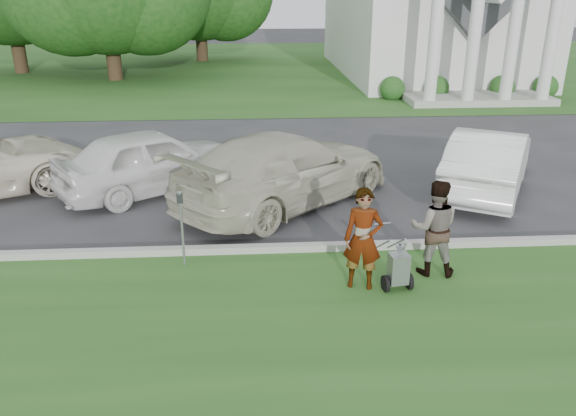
{
  "coord_description": "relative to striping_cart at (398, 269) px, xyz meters",
  "views": [
    {
      "loc": [
        -0.72,
        -9.03,
        4.71
      ],
      "look_at": [
        -0.15,
        0.0,
        1.11
      ],
      "focal_mm": 35.0,
      "sensor_mm": 36.0,
      "label": 1
    }
  ],
  "objects": [
    {
      "name": "ground",
      "position": [
        -1.6,
        0.99,
        -0.38
      ],
      "size": [
        120.0,
        120.0,
        0.0
      ],
      "primitive_type": "plane",
      "color": "#333335",
      "rests_on": "ground"
    },
    {
      "name": "grass_strip",
      "position": [
        -1.6,
        -2.01,
        -0.37
      ],
      "size": [
        80.0,
        7.0,
        0.01
      ],
      "primitive_type": "cube",
      "color": "#224F1B",
      "rests_on": "ground"
    },
    {
      "name": "church_lawn",
      "position": [
        -1.6,
        27.99,
        -0.37
      ],
      "size": [
        80.0,
        30.0,
        0.01
      ],
      "primitive_type": "cube",
      "color": "#224F1B",
      "rests_on": "ground"
    },
    {
      "name": "curb",
      "position": [
        -1.6,
        1.54,
        -0.3
      ],
      "size": [
        80.0,
        0.18,
        0.15
      ],
      "primitive_type": "cube",
      "color": "#9E9E93",
      "rests_on": "ground"
    },
    {
      "name": "striping_cart",
      "position": [
        0.0,
        0.0,
        0.0
      ],
      "size": [
        0.53,
        0.99,
        0.88
      ],
      "rotation": [
        0.0,
        0.0,
        0.15
      ],
      "color": "black",
      "rests_on": "ground"
    },
    {
      "name": "person_left",
      "position": [
        -0.58,
        0.14,
        0.48
      ],
      "size": [
        0.71,
        0.55,
        1.72
      ],
      "primitive_type": "imported",
      "rotation": [
        0.0,
        0.0,
        -0.24
      ],
      "color": "#999999",
      "rests_on": "ground"
    },
    {
      "name": "person_right",
      "position": [
        0.72,
        0.54,
        0.47
      ],
      "size": [
        0.94,
        0.79,
        1.71
      ],
      "primitive_type": "imported",
      "rotation": [
        0.0,
        0.0,
        2.96
      ],
      "color": "#999999",
      "rests_on": "ground"
    },
    {
      "name": "parking_meter_near",
      "position": [
        -3.61,
        1.1,
        0.51
      ],
      "size": [
        0.1,
        0.09,
        1.41
      ],
      "color": "#919499",
      "rests_on": "ground"
    },
    {
      "name": "car_b",
      "position": [
        -4.77,
        5.15,
        0.4
      ],
      "size": [
        4.82,
        4.12,
        1.56
      ],
      "primitive_type": "imported",
      "rotation": [
        0.0,
        0.0,
        2.18
      ],
      "color": "white",
      "rests_on": "ground"
    },
    {
      "name": "car_c",
      "position": [
        -1.6,
        4.13,
        0.44
      ],
      "size": [
        5.72,
        5.52,
        1.64
      ],
      "primitive_type": "imported",
      "rotation": [
        0.0,
        0.0,
        2.31
      ],
      "color": "beige",
      "rests_on": "ground"
    },
    {
      "name": "car_d",
      "position": [
        3.35,
        4.65,
        0.39
      ],
      "size": [
        3.68,
        4.85,
        1.53
      ],
      "primitive_type": "imported",
      "rotation": [
        0.0,
        0.0,
        2.63
      ],
      "color": "white",
      "rests_on": "ground"
    }
  ]
}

